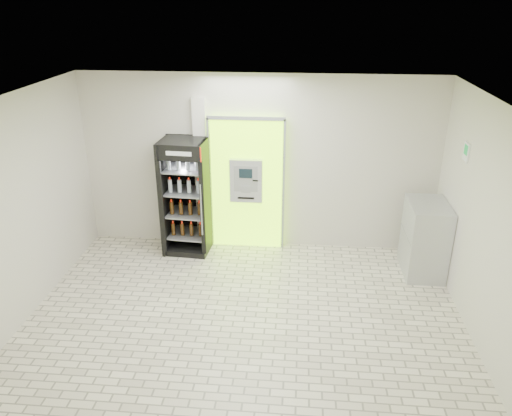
# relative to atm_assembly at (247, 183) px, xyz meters

# --- Properties ---
(ground) EXTENTS (6.00, 6.00, 0.00)m
(ground) POSITION_rel_atm_assembly_xyz_m (0.20, -2.41, -1.17)
(ground) COLOR beige
(ground) RESTS_ON ground
(room_shell) EXTENTS (6.00, 6.00, 6.00)m
(room_shell) POSITION_rel_atm_assembly_xyz_m (0.20, -2.41, 0.67)
(room_shell) COLOR beige
(room_shell) RESTS_ON ground
(atm_assembly) EXTENTS (1.30, 0.24, 2.33)m
(atm_assembly) POSITION_rel_atm_assembly_xyz_m (0.00, 0.00, 0.00)
(atm_assembly) COLOR #9DFF0F
(atm_assembly) RESTS_ON ground
(pillar) EXTENTS (0.22, 0.11, 2.60)m
(pillar) POSITION_rel_atm_assembly_xyz_m (-0.78, 0.04, 0.13)
(pillar) COLOR silver
(pillar) RESTS_ON ground
(beverage_cooler) EXTENTS (0.79, 0.73, 1.98)m
(beverage_cooler) POSITION_rel_atm_assembly_xyz_m (-1.00, -0.25, -0.22)
(beverage_cooler) COLOR black
(beverage_cooler) RESTS_ON ground
(steel_cabinet) EXTENTS (0.60, 0.89, 1.18)m
(steel_cabinet) POSITION_rel_atm_assembly_xyz_m (2.89, -0.69, -0.58)
(steel_cabinet) COLOR #B2B5BB
(steel_cabinet) RESTS_ON ground
(exit_sign) EXTENTS (0.02, 0.22, 0.26)m
(exit_sign) POSITION_rel_atm_assembly_xyz_m (3.19, -1.01, 0.95)
(exit_sign) COLOR white
(exit_sign) RESTS_ON room_shell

